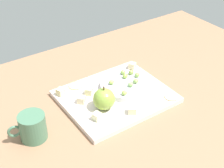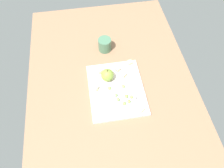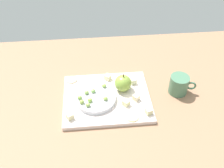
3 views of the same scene
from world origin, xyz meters
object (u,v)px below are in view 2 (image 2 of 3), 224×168
grape_3 (131,97)px  grape_1 (123,87)px  apple_whole (107,75)px  cup (105,44)px  cheese_cube_1 (118,69)px  cracker_0 (98,117)px  platter (116,89)px  cheese_cube_3 (141,110)px  cheese_cube_2 (123,75)px  cracker_1 (134,72)px  cheese_cube_4 (96,88)px  grape_0 (126,96)px  grape_6 (109,89)px  grape_4 (129,101)px  grape_7 (116,95)px  grape_5 (118,100)px  cheese_cube_0 (100,71)px  cheese_cube_5 (130,63)px  serving_dish (120,95)px  grape_2 (124,104)px

grape_3 → grape_1: bearing=22.9°
grape_3 → apple_whole: bearing=34.5°
grape_3 → cup: bearing=12.2°
apple_whole → grape_3: (-14.56, -10.01, -0.75)cm
cheese_cube_1 → cracker_0: size_ratio=0.48×
platter → cheese_cube_3: (-14.43, -9.88, 2.01)cm
cheese_cube_2 → cup: bearing=16.9°
platter → cracker_1: size_ratio=7.17×
cheese_cube_3 → cheese_cube_4: 25.94cm
cheese_cube_3 → grape_0: (7.70, 5.98, 1.59)cm
cheese_cube_2 → grape_6: size_ratio=1.26×
cheese_cube_4 → grape_4: bearing=-126.1°
cheese_cube_1 → grape_6: 14.23cm
grape_1 → grape_4: size_ratio=1.00×
cheese_cube_2 → cracker_0: cheese_cube_2 is taller
cracker_1 → grape_3: bearing=161.9°
cheese_cube_1 → grape_7: grape_7 is taller
grape_5 → grape_7: (2.64, 0.67, 0.01)cm
grape_5 → grape_7: same height
cheese_cube_0 → cup: bearing=-16.3°
cheese_cube_1 → grape_1: bearing=-176.0°
cheese_cube_5 → grape_5: 25.41cm
cheese_cube_5 → cup: bearing=39.0°
cheese_cube_1 → grape_7: (-16.78, 3.83, 1.50)cm
cracker_0 → grape_0: grape_0 is taller
grape_7 → cracker_0: bearing=130.9°
cheese_cube_4 → apple_whole: bearing=-51.0°
grape_1 → cheese_cube_5: bearing=-23.1°
serving_dish → grape_0: size_ratio=8.89×
cheese_cube_2 → cheese_cube_5: size_ratio=1.00×
cheese_cube_3 → grape_6: size_ratio=1.26×
cheese_cube_4 → cracker_0: (-15.58, 0.87, -0.96)cm
grape_2 → grape_1: bearing=-8.1°
platter → cracker_0: cracker_0 is taller
cheese_cube_0 → cheese_cube_2: (-4.68, -12.28, 0.00)cm
cheese_cube_0 → cheese_cube_2: 13.14cm
cheese_cube_4 → grape_3: (-8.87, -17.03, 1.56)cm
cheese_cube_3 → cracker_1: cheese_cube_3 is taller
cheese_cube_0 → cheese_cube_5: bearing=-79.5°
cheese_cube_4 → grape_6: 7.49cm
platter → grape_5: 8.68cm
grape_0 → grape_1: bearing=4.1°
grape_6 → cup: bearing=-3.7°
grape_6 → cheese_cube_3: bearing=-134.2°
cheese_cube_1 → cracker_0: cheese_cube_1 is taller
cheese_cube_4 → cracker_0: size_ratio=0.48×
apple_whole → cheese_cube_2: apple_whole is taller
cheese_cube_3 → grape_1: (13.52, 6.40, 1.50)cm
platter → cheese_cube_1: bearing=-12.8°
cheese_cube_5 → grape_2: (-25.64, 8.18, 1.57)cm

